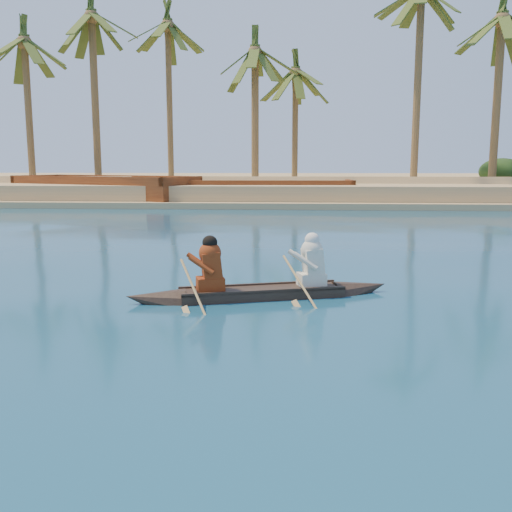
# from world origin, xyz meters

# --- Properties ---
(sandy_embankment) EXTENTS (150.00, 51.00, 1.50)m
(sandy_embankment) POSITION_xyz_m (0.00, 46.89, 0.53)
(sandy_embankment) COLOR tan
(sandy_embankment) RESTS_ON ground
(palm_grove) EXTENTS (110.00, 14.00, 16.00)m
(palm_grove) POSITION_xyz_m (0.00, 35.00, 8.00)
(palm_grove) COLOR #394D1B
(palm_grove) RESTS_ON ground
(shrub_cluster) EXTENTS (100.00, 6.00, 2.40)m
(shrub_cluster) POSITION_xyz_m (0.00, 31.50, 1.20)
(shrub_cluster) COLOR black
(shrub_cluster) RESTS_ON ground
(canoe) EXTENTS (5.23, 2.17, 1.45)m
(canoe) POSITION_xyz_m (-7.73, 0.29, 0.28)
(canoe) COLOR #38291E
(canoe) RESTS_ON ground
(barge_left) EXTENTS (13.51, 9.02, 2.14)m
(barge_left) POSITION_xyz_m (-19.92, 27.00, 0.75)
(barge_left) COLOR brown
(barge_left) RESTS_ON ground
(barge_mid) EXTENTS (11.36, 4.27, 1.86)m
(barge_mid) POSITION_xyz_m (-9.04, 27.00, 0.65)
(barge_mid) COLOR brown
(barge_mid) RESTS_ON ground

